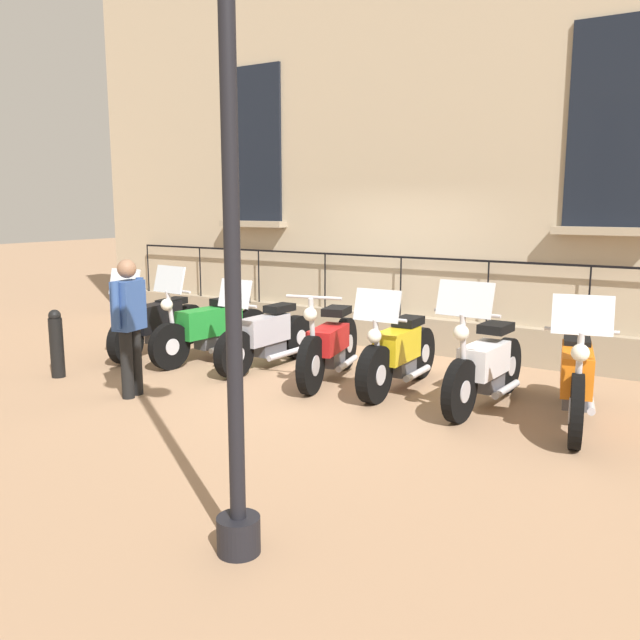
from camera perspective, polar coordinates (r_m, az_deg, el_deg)
ground_plane at (r=8.63m, az=1.65°, el=-4.79°), size 60.00×60.00×0.00m
building_facade at (r=10.47m, az=8.33°, el=19.94°), size 0.82×12.69×8.23m
motorcycle_black at (r=10.10m, az=-13.71°, el=-0.37°), size 2.15×0.62×1.32m
motorcycle_green at (r=9.54m, az=-9.31°, el=-0.64°), size 2.18×0.69×1.39m
motorcycle_silver at (r=8.96m, az=-4.64°, el=-1.51°), size 1.97×0.59×1.26m
motorcycle_red at (r=8.28m, az=0.82°, el=-2.30°), size 1.98×0.72×1.15m
motorcycle_yellow at (r=7.93m, az=6.73°, el=-2.97°), size 1.93×0.66×1.27m
motorcycle_white at (r=7.43m, az=13.96°, el=-3.91°), size 1.97×0.71×1.44m
motorcycle_orange at (r=7.14m, az=21.13°, el=-4.65°), size 2.17×0.74×1.40m
lamppost at (r=4.09m, az=-8.03°, el=25.04°), size 0.31×1.01×4.58m
bollard at (r=9.09m, az=-21.69°, el=-1.87°), size 0.17×0.17×0.88m
pedestrian_standing at (r=7.83m, az=-16.06°, el=-0.05°), size 0.52×0.28×1.59m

